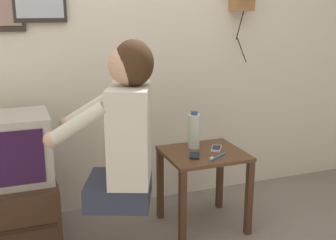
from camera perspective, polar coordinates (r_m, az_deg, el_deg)
The scene contains 9 objects.
wall_back at distance 3.00m, azimuth -6.05°, elevation 11.80°, with size 6.80×0.05×2.55m.
side_table at distance 2.79m, azimuth 4.82°, elevation -6.51°, with size 0.51×0.46×0.53m.
person at distance 2.36m, azimuth -5.82°, elevation -1.03°, with size 0.65×0.56×0.93m.
tv_stand at distance 2.79m, azimuth -20.72°, elevation -11.91°, with size 0.57×0.54×0.44m.
television at distance 2.64m, azimuth -21.63°, elevation -3.73°, with size 0.55×0.39×0.40m.
cell_phone_held at distance 2.67m, azimuth 3.65°, elevation -4.82°, with size 0.11×0.14×0.01m.
cell_phone_spare at distance 2.81m, azimuth 6.57°, elevation -3.82°, with size 0.12×0.14×0.01m.
water_bottle at distance 2.80m, azimuth 3.55°, elevation -1.47°, with size 0.08×0.08×0.25m.
toothbrush at distance 2.65m, azimuth 6.63°, elevation -5.00°, with size 0.15×0.10×0.02m.
Camera 1 is at (-0.74, -1.80, 1.43)m, focal length 45.00 mm.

